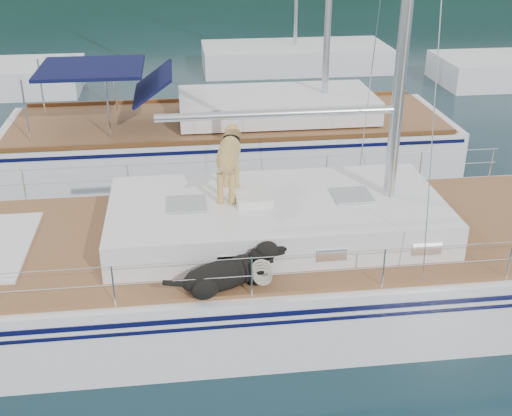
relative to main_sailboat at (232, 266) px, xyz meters
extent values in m
plane|color=black|center=(-0.09, 0.00, -0.68)|extent=(120.00, 120.00, 0.00)
cube|color=white|center=(-0.09, 0.00, -0.18)|extent=(12.00, 3.80, 1.40)
cube|color=brown|center=(-0.09, 0.00, 0.55)|extent=(11.52, 3.50, 0.06)
cube|color=white|center=(0.71, 0.00, 0.85)|extent=(5.20, 2.50, 0.55)
cylinder|color=silver|center=(0.71, 0.00, 2.53)|extent=(3.60, 0.12, 0.12)
cylinder|color=silver|center=(-0.09, -1.74, 1.14)|extent=(10.56, 0.01, 0.01)
cylinder|color=silver|center=(-0.09, 1.75, 1.14)|extent=(10.56, 0.01, 0.01)
cube|color=blue|center=(-0.57, 1.27, 0.61)|extent=(0.80, 0.64, 0.05)
cube|color=white|center=(0.34, -0.07, 1.20)|extent=(0.56, 0.47, 0.14)
torus|color=beige|center=(0.26, -1.71, 0.94)|extent=(0.39, 0.23, 0.37)
cube|color=white|center=(0.49, 6.33, -0.23)|extent=(11.00, 3.50, 1.30)
cube|color=brown|center=(0.49, 6.33, 0.42)|extent=(10.56, 3.29, 0.06)
cube|color=white|center=(1.69, 6.33, 0.77)|extent=(4.80, 2.30, 0.55)
cube|color=#0E113C|center=(-2.71, 6.33, 1.82)|extent=(2.40, 2.30, 0.08)
cube|color=white|center=(3.91, 16.00, -0.28)|extent=(7.20, 3.00, 1.10)
camera|label=1|loc=(-0.72, -8.94, 5.34)|focal=45.00mm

